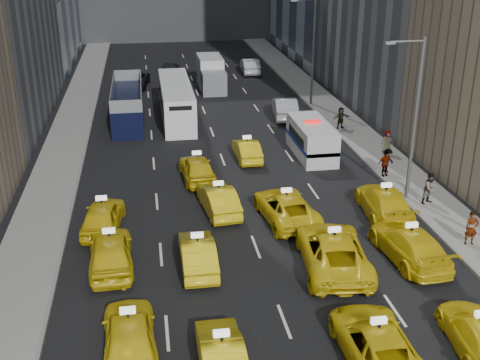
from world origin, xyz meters
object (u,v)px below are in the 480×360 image
object	(u,v)px
double_decker	(128,103)
city_bus	(176,101)
box_truck	(211,74)
pedestrian_0	(471,228)
nypd_van	(312,140)

from	to	relation	value
double_decker	city_bus	world-z (taller)	double_decker
double_decker	box_truck	distance (m)	12.11
box_truck	pedestrian_0	xyz separation A→B (m)	(8.53, -32.89, -0.45)
nypd_van	box_truck	bearing A→B (deg)	110.01
city_bus	pedestrian_0	distance (m)	26.65
box_truck	pedestrian_0	distance (m)	33.98
double_decker	city_bus	distance (m)	3.80
box_truck	pedestrian_0	size ratio (longest dim) A/B	3.90
nypd_van	double_decker	xyz separation A→B (m)	(-12.16, 9.99, 0.36)
double_decker	city_bus	bearing A→B (deg)	-6.33
box_truck	nypd_van	bearing A→B (deg)	-74.05
nypd_van	city_bus	size ratio (longest dim) A/B	0.52
city_bus	nypd_van	bearing A→B (deg)	-56.92
double_decker	box_truck	world-z (taller)	double_decker
box_truck	pedestrian_0	world-z (taller)	box_truck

